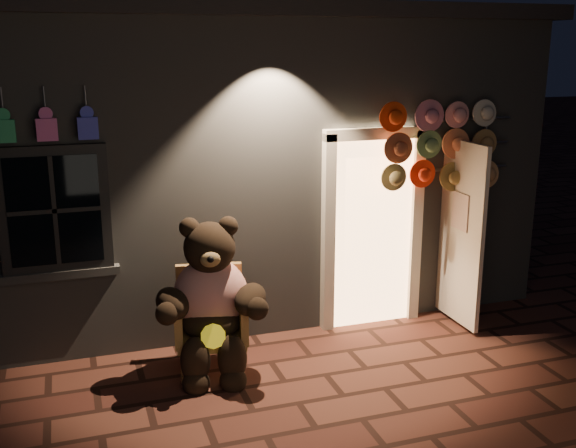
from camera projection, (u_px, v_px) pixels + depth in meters
name	position (u px, v px, depth m)	size (l,w,h in m)	color
ground	(299.00, 403.00, 5.88)	(60.00, 60.00, 0.00)	#582D21
shop_building	(202.00, 144.00, 9.09)	(7.30, 5.95, 3.51)	slate
wicker_armchair	(211.00, 319.00, 6.46)	(0.76, 0.71, 0.97)	#A87A41
teddy_bear	(211.00, 301.00, 6.28)	(1.12, 0.95, 1.56)	#B42013
hat_rack	(443.00, 149.00, 7.18)	(1.59, 0.22, 2.46)	#59595E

